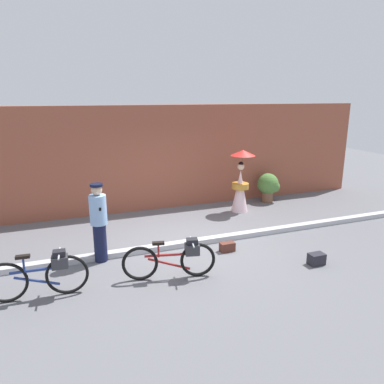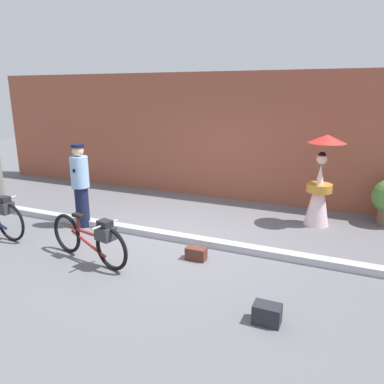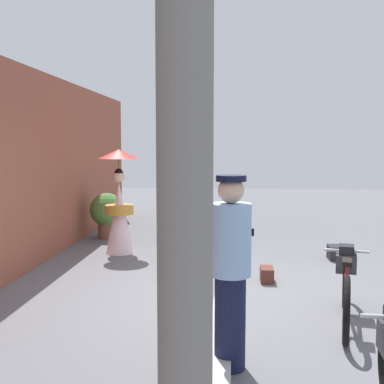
{
  "view_description": "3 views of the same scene",
  "coord_description": "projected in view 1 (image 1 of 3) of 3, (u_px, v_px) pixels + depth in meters",
  "views": [
    {
      "loc": [
        -2.62,
        -7.11,
        3.29
      ],
      "look_at": [
        0.21,
        0.42,
        1.13
      ],
      "focal_mm": 33.74,
      "sensor_mm": 36.0,
      "label": 1
    },
    {
      "loc": [
        2.75,
        -5.54,
        2.58
      ],
      "look_at": [
        0.28,
        0.12,
        0.9
      ],
      "focal_mm": 34.52,
      "sensor_mm": 36.0,
      "label": 2
    },
    {
      "loc": [
        -5.88,
        -0.1,
        1.87
      ],
      "look_at": [
        0.1,
        0.4,
        1.29
      ],
      "focal_mm": 45.08,
      "sensor_mm": 36.0,
      "label": 3
    }
  ],
  "objects": [
    {
      "name": "sidewalk_curb",
      "position": [
        190.0,
        243.0,
        8.16
      ],
      "size": [
        14.0,
        0.2,
        0.12
      ],
      "primitive_type": "cube",
      "color": "#B2B2B7",
      "rests_on": "ground_plane"
    },
    {
      "name": "backpack_spare",
      "position": [
        227.0,
        247.0,
        7.84
      ],
      "size": [
        0.32,
        0.17,
        0.2
      ],
      "color": "#592D23",
      "rests_on": "ground_plane"
    },
    {
      "name": "backpack_on_pavement",
      "position": [
        317.0,
        259.0,
        7.22
      ],
      "size": [
        0.32,
        0.21,
        0.23
      ],
      "color": "#26262D",
      "rests_on": "ground_plane"
    },
    {
      "name": "person_with_parasol",
      "position": [
        241.0,
        182.0,
        10.39
      ],
      "size": [
        0.71,
        0.71,
        1.8
      ],
      "color": "silver",
      "rests_on": "ground_plane"
    },
    {
      "name": "person_officer",
      "position": [
        99.0,
        221.0,
        7.2
      ],
      "size": [
        0.34,
        0.38,
        1.63
      ],
      "color": "#141938",
      "rests_on": "ground_plane"
    },
    {
      "name": "bicycle_near_officer",
      "position": [
        174.0,
        258.0,
        6.62
      ],
      "size": [
        1.7,
        0.54,
        0.76
      ],
      "color": "black",
      "rests_on": "ground_plane"
    },
    {
      "name": "building_wall",
      "position": [
        153.0,
        158.0,
        10.59
      ],
      "size": [
        14.0,
        0.4,
        3.03
      ],
      "primitive_type": "cube",
      "color": "brown",
      "rests_on": "ground_plane"
    },
    {
      "name": "bicycle_far_side",
      "position": [
        42.0,
        274.0,
        5.97
      ],
      "size": [
        1.66,
        0.48,
        0.81
      ],
      "color": "black",
      "rests_on": "ground_plane"
    },
    {
      "name": "ground_plane",
      "position": [
        190.0,
        245.0,
        8.17
      ],
      "size": [
        30.0,
        30.0,
        0.0
      ],
      "primitive_type": "plane",
      "color": "slate"
    },
    {
      "name": "potted_plant_by_door",
      "position": [
        269.0,
        186.0,
        11.42
      ],
      "size": [
        0.69,
        0.67,
        0.92
      ],
      "color": "brown",
      "rests_on": "ground_plane"
    }
  ]
}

